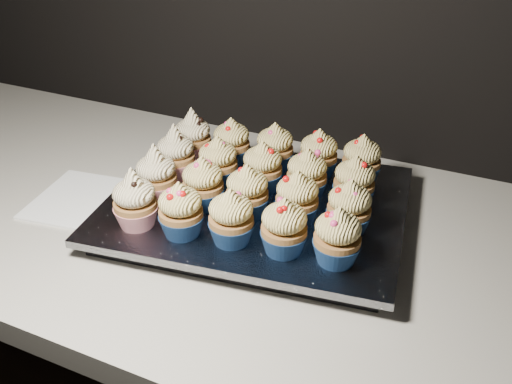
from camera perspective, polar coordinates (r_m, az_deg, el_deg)
worktop at (r=0.89m, az=1.04°, el=-4.67°), size 2.44×0.64×0.04m
napkin at (r=0.98m, az=-16.72°, el=-0.78°), size 0.18×0.18×0.00m
baking_tray at (r=0.89m, az=0.00°, el=-2.15°), size 0.45×0.37×0.02m
foil_lining at (r=0.88m, az=0.00°, el=-1.22°), size 0.49×0.41×0.01m
cupcake_0 at (r=0.82m, az=-12.02°, el=-0.89°), size 0.06×0.06×0.10m
cupcake_1 at (r=0.79m, az=-7.54°, el=-1.88°), size 0.06×0.06×0.08m
cupcake_2 at (r=0.77m, az=-2.50°, el=-2.62°), size 0.06×0.06×0.08m
cupcake_3 at (r=0.75m, az=2.83°, el=-3.57°), size 0.06×0.06×0.08m
cupcake_4 at (r=0.74m, az=8.14°, el=-4.49°), size 0.06×0.06×0.08m
cupcake_5 at (r=0.88m, az=-9.93°, el=1.64°), size 0.06×0.06×0.10m
cupcake_6 at (r=0.85m, az=-5.32°, el=0.81°), size 0.06×0.06×0.08m
cupcake_7 at (r=0.83m, az=-0.88°, el=-0.01°), size 0.06×0.06×0.08m
cupcake_8 at (r=0.81m, az=4.13°, el=-0.66°), size 0.06×0.06×0.08m
cupcake_9 at (r=0.80m, az=9.30°, el=-1.59°), size 0.06×0.06×0.08m
cupcake_10 at (r=0.93m, az=-8.02°, el=3.77°), size 0.06×0.06×0.10m
cupcake_11 at (r=0.91m, az=-3.81°, el=3.00°), size 0.06×0.06×0.08m
cupcake_12 at (r=0.89m, az=0.65°, el=2.47°), size 0.06×0.06×0.08m
cupcake_13 at (r=0.87m, az=5.10°, el=1.69°), size 0.06×0.06×0.08m
cupcake_14 at (r=0.86m, az=9.80°, el=0.94°), size 0.06×0.06×0.08m
cupcake_15 at (r=0.99m, az=-6.33°, el=5.52°), size 0.06×0.06×0.10m
cupcake_16 at (r=0.97m, az=-2.46°, el=4.94°), size 0.06×0.06×0.08m
cupcake_17 at (r=0.95m, az=1.90°, el=4.43°), size 0.06×0.06×0.08m
cupcake_18 at (r=0.93m, az=6.27°, el=3.74°), size 0.06×0.06×0.08m
cupcake_19 at (r=0.93m, az=10.52°, el=3.13°), size 0.06×0.06×0.08m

